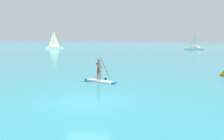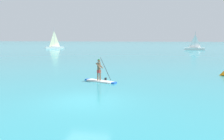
# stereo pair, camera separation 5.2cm
# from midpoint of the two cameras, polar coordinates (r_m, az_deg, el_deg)

# --- Properties ---
(ground) EXTENTS (440.00, 440.00, 0.00)m
(ground) POSITION_cam_midpoint_polar(r_m,az_deg,el_deg) (12.36, -7.10, -7.84)
(ground) COLOR teal
(paddleboarder_mid_center) EXTENTS (2.80, 1.44, 1.94)m
(paddleboarder_mid_center) POSITION_cam_midpoint_polar(r_m,az_deg,el_deg) (17.35, -3.22, -1.69)
(paddleboarder_mid_center) COLOR white
(paddleboarder_mid_center) RESTS_ON ground
(sailboat_left_horizon) EXTENTS (5.82, 4.60, 7.02)m
(sailboat_left_horizon) POSITION_cam_midpoint_polar(r_m,az_deg,el_deg) (76.12, -14.84, 6.03)
(sailboat_left_horizon) COLOR white
(sailboat_left_horizon) RESTS_ON ground
(sailboat_right_horizon) EXTENTS (5.74, 2.32, 5.36)m
(sailboat_right_horizon) POSITION_cam_midpoint_polar(r_m,az_deg,el_deg) (69.59, 20.52, 5.44)
(sailboat_right_horizon) COLOR white
(sailboat_right_horizon) RESTS_ON ground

